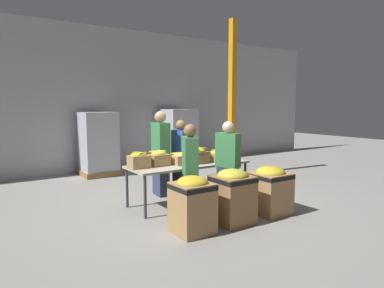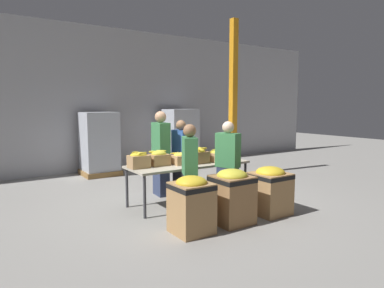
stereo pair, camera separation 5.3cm
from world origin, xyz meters
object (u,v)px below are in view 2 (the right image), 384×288
Objects in this scene: sorting_table at (189,166)px; pallet_stack_0 at (179,138)px; volunteer_2 at (161,154)px; support_pillar at (233,99)px; banana_box_4 at (217,156)px; donation_bin_1 at (232,195)px; banana_box_3 at (198,155)px; volunteer_0 at (181,157)px; banana_box_1 at (159,158)px; pallet_stack_1 at (99,144)px; volunteer_1 at (228,165)px; donation_bin_0 at (191,203)px; banana_box_0 at (139,160)px; donation_bin_2 at (270,189)px; banana_box_5 at (227,153)px; banana_box_2 at (181,158)px; volunteer_3 at (190,173)px.

sorting_table is 4.07m from pallet_stack_0.
volunteer_2 is 0.43× the size of support_pillar.
banana_box_4 is 2.60m from support_pillar.
pallet_stack_0 reaches higher than donation_bin_1.
donation_bin_1 is at bearing -99.78° from banana_box_3.
donation_bin_1 is (-0.29, -1.98, -0.31)m from volunteer_0.
pallet_stack_1 is (0.03, 3.40, -0.08)m from banana_box_1.
pallet_stack_0 is (1.55, 4.19, 0.07)m from volunteer_1.
donation_bin_1 reaches higher than donation_bin_0.
banana_box_4 reaches higher than sorting_table.
pallet_stack_0 is 2.52m from pallet_stack_1.
banana_box_1 is 0.76m from banana_box_3.
banana_box_0 is 1.58m from volunteer_1.
pallet_stack_0 is (2.02, 4.88, 0.39)m from donation_bin_1.
support_pillar is at bearing 61.33° from donation_bin_2.
banana_box_2 is at bearing -177.30° from banana_box_5.
banana_box_2 is at bearing -121.01° from pallet_stack_0.
donation_bin_1 is (-0.64, -1.22, -0.41)m from banana_box_4.
banana_box_3 is 3.64m from pallet_stack_1.
donation_bin_0 is (-1.05, -1.98, -0.32)m from volunteer_0.
support_pillar is (2.49, 0.70, 1.14)m from volunteer_2.
sorting_table is at bearing -9.93° from banana_box_1.
pallet_stack_0 is at bearing 63.56° from banana_box_3.
banana_box_0 is at bearing 179.24° from banana_box_5.
banana_box_1 is 1.00m from volunteer_0.
donation_bin_2 is at bearing -103.58° from pallet_stack_0.
volunteer_1 reaches higher than donation_bin_2.
banana_box_1 is 0.39× the size of donation_bin_1.
banana_box_5 is 0.22× the size of volunteer_1.
pallet_stack_1 reaches higher than banana_box_1.
banana_box_5 reaches higher than sorting_table.
pallet_stack_0 is (1.18, 4.88, 0.42)m from donation_bin_2.
pallet_stack_1 is (-0.49, 4.82, 0.36)m from donation_bin_1.
banana_box_5 is 0.40× the size of donation_bin_0.
banana_box_0 is at bearing 53.77° from volunteer_3.
donation_bin_0 is at bearing -127.89° from banana_box_3.
volunteer_3 is at bearing -89.42° from pallet_stack_1.
pallet_stack_0 is (2.55, 3.46, -0.05)m from banana_box_1.
volunteer_0 reaches higher than banana_box_0.
banana_box_0 is 1.00× the size of banana_box_5.
banana_box_3 is at bearing -22.35° from sorting_table.
banana_box_2 is at bearing 64.20° from donation_bin_0.
banana_box_4 is at bearing -4.07° from banana_box_3.
donation_bin_0 is (-1.23, -0.69, -0.33)m from volunteer_1.
volunteer_0 is at bearing -10.15° from volunteer_1.
banana_box_1 is at bearing -154.56° from support_pillar.
volunteer_0 is at bearing -120.86° from pallet_stack_0.
banana_box_2 is at bearing 5.08° from volunteer_2.
pallet_stack_0 is (1.73, 2.90, 0.08)m from volunteer_0.
banana_box_0 is 0.82m from banana_box_2.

